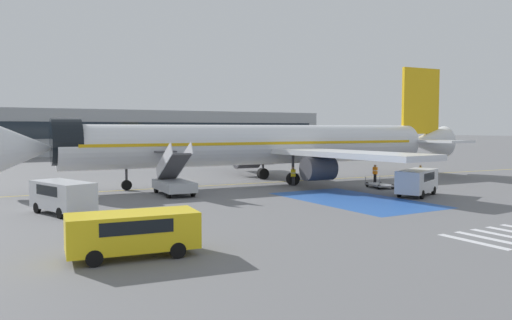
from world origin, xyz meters
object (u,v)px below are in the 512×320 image
(ground_crew_2, at_px, (375,172))
(terminal_building, at_px, (71,132))
(service_van_1, at_px, (133,230))
(service_van_2, at_px, (417,180))
(service_van_3, at_px, (63,194))
(airliner, at_px, (268,144))
(boarding_stairs_forward, at_px, (174,182))
(ground_crew_0, at_px, (420,172))
(baggage_cart, at_px, (380,185))
(ground_crew_1, at_px, (293,175))
(fuel_tanker, at_px, (222,151))

(ground_crew_2, relative_size, terminal_building, 0.02)
(service_van_1, relative_size, service_van_2, 1.03)
(terminal_building, bearing_deg, service_van_3, -100.30)
(airliner, relative_size, boarding_stairs_forward, 8.45)
(service_van_1, xyz_separation_m, service_van_3, (-0.71, 11.86, 0.10))
(airliner, xyz_separation_m, ground_crew_0, (12.82, -6.81, -2.65))
(service_van_2, xyz_separation_m, service_van_3, (-24.35, 5.01, -0.01))
(boarding_stairs_forward, relative_size, service_van_3, 1.08)
(airliner, height_order, service_van_2, airliner)
(baggage_cart, height_order, ground_crew_2, ground_crew_2)
(airliner, bearing_deg, ground_crew_2, -119.28)
(baggage_cart, bearing_deg, terminal_building, 115.62)
(service_van_1, height_order, ground_crew_2, service_van_1)
(ground_crew_2, bearing_deg, boarding_stairs_forward, 81.57)
(ground_crew_0, bearing_deg, service_van_2, -14.13)
(service_van_3, distance_m, ground_crew_1, 20.83)
(airliner, xyz_separation_m, service_van_2, (4.82, -13.57, -2.39))
(airliner, bearing_deg, terminal_building, 10.28)
(service_van_3, bearing_deg, airliner, -174.81)
(boarding_stairs_forward, xyz_separation_m, ground_crew_0, (23.54, -3.13, -0.08))
(fuel_tanker, relative_size, service_van_2, 1.80)
(service_van_3, xyz_separation_m, ground_crew_1, (20.15, 5.27, -0.22))
(ground_crew_1, distance_m, terminal_building, 64.59)
(ground_crew_1, bearing_deg, ground_crew_2, -163.35)
(airliner, distance_m, boarding_stairs_forward, 11.63)
(baggage_cart, bearing_deg, service_van_1, -139.23)
(fuel_tanker, height_order, baggage_cart, fuel_tanker)
(ground_crew_2, bearing_deg, terminal_building, 9.82)
(fuel_tanker, height_order, service_van_3, fuel_tanker)
(service_van_2, xyz_separation_m, ground_crew_1, (-4.20, 10.28, -0.23))
(fuel_tanker, relative_size, ground_crew_2, 5.29)
(service_van_2, distance_m, service_van_3, 24.86)
(ground_crew_2, bearing_deg, airliner, 53.76)
(service_van_2, height_order, ground_crew_2, service_van_2)
(ground_crew_0, bearing_deg, airliner, -82.31)
(airliner, xyz_separation_m, service_van_1, (-18.81, -20.41, -2.50))
(service_van_3, height_order, terminal_building, terminal_building)
(service_van_1, distance_m, terminal_building, 82.12)
(service_van_3, relative_size, terminal_building, 0.05)
(service_van_3, relative_size, ground_crew_1, 2.97)
(baggage_cart, bearing_deg, ground_crew_2, 67.24)
(service_van_3, bearing_deg, ground_crew_1, 176.20)
(boarding_stairs_forward, distance_m, service_van_3, 10.06)
(ground_crew_2, xyz_separation_m, terminal_building, (-15.27, 66.21, 3.33))
(terminal_building, bearing_deg, baggage_cart, -79.40)
(terminal_building, bearing_deg, fuel_tanker, -67.22)
(service_van_3, bearing_deg, ground_crew_2, 167.93)
(boarding_stairs_forward, relative_size, ground_crew_2, 3.10)
(terminal_building, bearing_deg, airliner, -83.50)
(boarding_stairs_forward, height_order, ground_crew_2, boarding_stairs_forward)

